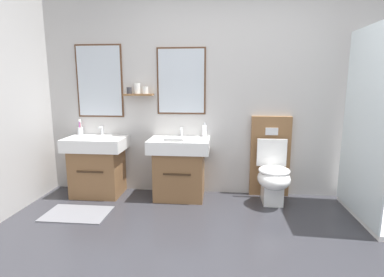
{
  "coord_description": "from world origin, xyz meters",
  "views": [
    {
      "loc": [
        -0.11,
        -2.03,
        1.4
      ],
      "look_at": [
        -0.44,
        1.35,
        0.77
      ],
      "focal_mm": 27.99,
      "sensor_mm": 36.0,
      "label": 1
    }
  ],
  "objects": [
    {
      "name": "toilet",
      "position": [
        0.51,
        1.48,
        0.38
      ],
      "size": [
        0.48,
        0.63,
        1.0
      ],
      "color": "brown",
      "rests_on": "ground"
    },
    {
      "name": "vanity_sink_right",
      "position": [
        -0.6,
        1.47,
        0.4
      ],
      "size": [
        0.72,
        0.51,
        0.74
      ],
      "color": "brown",
      "rests_on": "ground"
    },
    {
      "name": "tap_on_right_sink",
      "position": [
        -0.6,
        1.66,
        0.81
      ],
      "size": [
        0.03,
        0.13,
        0.11
      ],
      "color": "silver",
      "rests_on": "vanity_sink_right"
    },
    {
      "name": "folded_hand_towel",
      "position": [
        -0.64,
        1.32,
        0.76
      ],
      "size": [
        0.22,
        0.16,
        0.04
      ],
      "primitive_type": "cube",
      "color": "white",
      "rests_on": "vanity_sink_right"
    },
    {
      "name": "bath_mat",
      "position": [
        -1.64,
        0.87,
        0.01
      ],
      "size": [
        0.68,
        0.44,
        0.01
      ],
      "primitive_type": "cube",
      "color": "slate",
      "rests_on": "ground"
    },
    {
      "name": "soap_dispenser",
      "position": [
        -0.31,
        1.65,
        0.81
      ],
      "size": [
        0.06,
        0.06,
        0.18
      ],
      "color": "white",
      "rests_on": "vanity_sink_right"
    },
    {
      "name": "vanity_sink_left",
      "position": [
        -1.64,
        1.47,
        0.4
      ],
      "size": [
        0.72,
        0.51,
        0.74
      ],
      "color": "brown",
      "rests_on": "ground"
    },
    {
      "name": "toothbrush_cup",
      "position": [
        -1.92,
        1.64,
        0.79
      ],
      "size": [
        0.07,
        0.07,
        0.2
      ],
      "color": "silver",
      "rests_on": "vanity_sink_left"
    },
    {
      "name": "tap_on_left_sink",
      "position": [
        -1.64,
        1.66,
        0.81
      ],
      "size": [
        0.03,
        0.13,
        0.11
      ],
      "color": "silver",
      "rests_on": "vanity_sink_left"
    },
    {
      "name": "wall_back",
      "position": [
        -0.02,
        1.74,
        1.37
      ],
      "size": [
        4.87,
        0.27,
        2.73
      ],
      "color": "#B7B5B2",
      "rests_on": "ground"
    }
  ]
}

